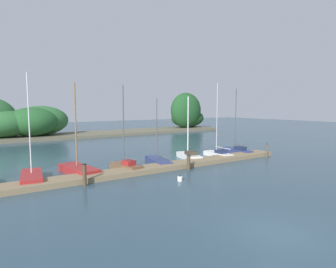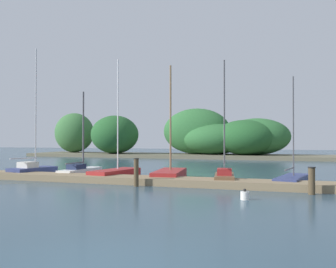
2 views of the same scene
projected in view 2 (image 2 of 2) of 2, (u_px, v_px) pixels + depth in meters
name	position (u px, v px, depth m)	size (l,w,h in m)	color
ground	(103.00, 266.00, 6.72)	(160.00, 160.00, 0.00)	#2D4756
dock_pier	(222.00, 183.00, 17.99)	(29.38, 1.80, 0.35)	#847051
far_shore	(257.00, 136.00, 44.96)	(62.45, 8.62, 7.48)	#66604C
sailboat_0	(34.00, 170.00, 23.20)	(1.86, 3.30, 8.00)	navy
sailboat_1	(82.00, 170.00, 23.36)	(0.96, 4.12, 5.31)	white
sailboat_2	(117.00, 173.00, 21.68)	(1.77, 4.04, 6.98)	maroon
sailboat_3	(170.00, 174.00, 21.16)	(1.95, 4.42, 6.53)	maroon
sailboat_4	(224.00, 177.00, 19.16)	(1.46, 3.29, 6.43)	brown
sailboat_5	(293.00, 180.00, 18.82)	(1.80, 4.08, 5.50)	navy
mooring_piling_1	(136.00, 172.00, 18.10)	(0.27, 0.27, 1.37)	#4C3D28
mooring_piling_2	(312.00, 181.00, 15.45)	(0.32, 0.32, 1.15)	#4C3D28
channel_buoy_0	(245.00, 195.00, 14.12)	(0.33, 0.33, 0.42)	white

